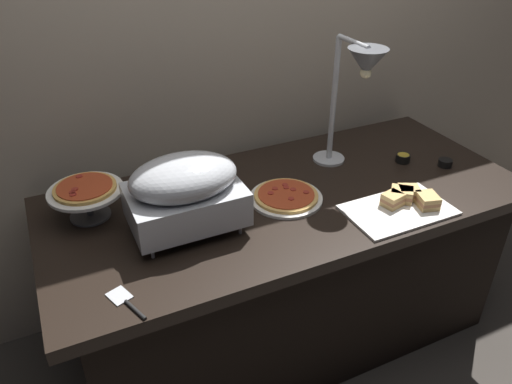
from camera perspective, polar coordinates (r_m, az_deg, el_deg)
name	(u,v)px	position (r m, az deg, el deg)	size (l,w,h in m)	color
ground_plane	(283,330)	(2.45, 3.13, -15.57)	(8.00, 8.00, 0.00)	#38332D
back_wall	(236,51)	(2.20, -2.30, 15.90)	(4.40, 0.04, 2.40)	tan
buffet_table	(286,267)	(2.18, 3.42, -8.68)	(1.90, 0.84, 0.76)	black
chafing_dish	(185,191)	(1.70, -8.22, 0.16)	(0.39, 0.27, 0.28)	#B7BABF
heat_lamp	(359,75)	(1.95, 11.80, 13.04)	(0.15, 0.33, 0.55)	#B7BABF
pizza_plate_front	(286,197)	(1.92, 3.49, -0.54)	(0.28, 0.28, 0.03)	white
pizza_plate_center	(86,192)	(1.88, -19.04, -0.05)	(0.27, 0.27, 0.13)	#595B60
sandwich_platter	(404,203)	(1.95, 16.66, -1.24)	(0.40, 0.24, 0.06)	white
sauce_cup_near	(445,163)	(2.30, 20.98, 3.19)	(0.06, 0.06, 0.03)	black
sauce_cup_far	(403,158)	(2.28, 16.59, 3.80)	(0.06, 0.06, 0.04)	black
serving_spatula	(127,302)	(1.53, -14.68, -12.23)	(0.09, 0.17, 0.01)	#B7BABF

